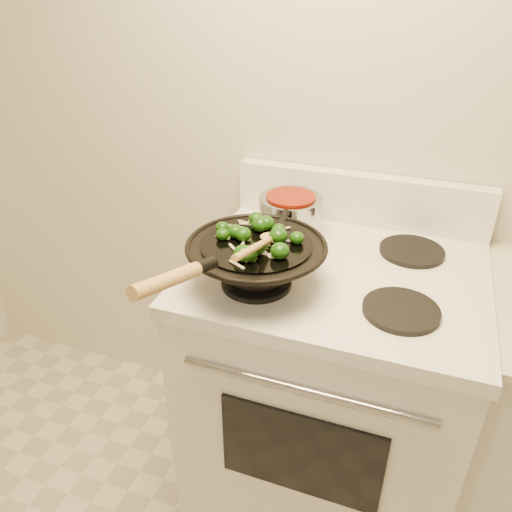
% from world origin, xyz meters
% --- Properties ---
extents(stove, '(0.78, 0.67, 1.08)m').
position_xyz_m(stove, '(-0.05, 1.17, 0.47)').
color(stove, white).
rests_on(stove, ground).
extents(wok, '(0.35, 0.57, 0.20)m').
position_xyz_m(wok, '(-0.23, 1.02, 0.99)').
color(wok, black).
rests_on(wok, stove).
extents(stirfry, '(0.23, 0.25, 0.04)m').
position_xyz_m(stirfry, '(-0.23, 1.03, 1.06)').
color(stirfry, '#133B09').
rests_on(stirfry, wok).
extents(wooden_spoon, '(0.06, 0.28, 0.09)m').
position_xyz_m(wooden_spoon, '(-0.19, 0.97, 1.07)').
color(wooden_spoon, '#B38746').
rests_on(wooden_spoon, wok).
extents(saucepan, '(0.19, 0.30, 0.11)m').
position_xyz_m(saucepan, '(-0.23, 1.32, 0.99)').
color(saucepan, '#97999F').
rests_on(saucepan, stove).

